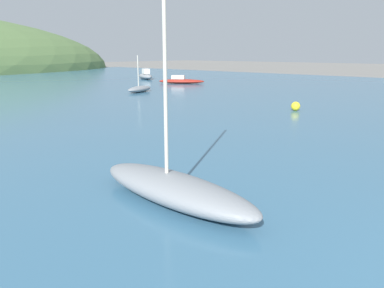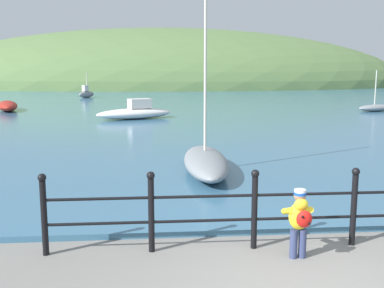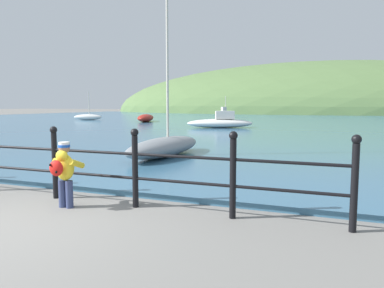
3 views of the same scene
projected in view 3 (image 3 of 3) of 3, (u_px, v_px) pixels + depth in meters
water at (291, 121)px, 34.39m from camera, size 80.00×60.00×0.10m
far_hillside at (316, 112)px, 70.60m from camera, size 81.34×44.74×18.67m
iron_railing at (93, 163)px, 5.93m from camera, size 7.76×0.12×1.21m
child_in_coat at (64, 168)px, 5.63m from camera, size 0.39×0.53×1.00m
boat_red_dinghy at (225, 114)px, 42.54m from camera, size 1.51×2.21×2.36m
boat_white_sailboat at (146, 118)px, 31.37m from camera, size 2.40×4.17×0.63m
boat_far_right at (88, 117)px, 34.74m from camera, size 2.71×1.49×2.63m
boat_green_fishing at (220, 122)px, 23.28m from camera, size 4.28×2.72×1.05m
boat_mid_harbor at (165, 146)px, 10.62m from camera, size 1.18×3.86×4.74m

